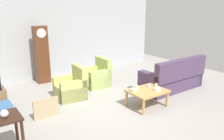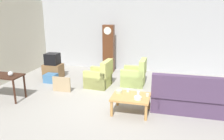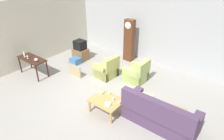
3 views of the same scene
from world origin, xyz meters
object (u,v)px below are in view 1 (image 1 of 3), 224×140
(framed_picture_leaning, at_px, (46,108))
(storage_box_blue, at_px, (3,109))
(glass_dome_cloche, at_px, (4,114))
(cup_cream_tall, at_px, (156,85))
(coffee_table_wood, at_px, (147,92))
(cup_white_porcelain, at_px, (137,87))
(grandfather_clock, at_px, (42,55))
(couch_floral, at_px, (173,79))
(armchair_olive_far, at_px, (97,77))
(bowl_white_stacked, at_px, (157,89))
(cup_blue_rimmed, at_px, (149,86))
(bowl_shallow_green, at_px, (133,90))
(armchair_olive_near, at_px, (72,88))

(framed_picture_leaning, distance_m, storage_box_blue, 1.12)
(glass_dome_cloche, relative_size, cup_cream_tall, 1.64)
(coffee_table_wood, relative_size, cup_white_porcelain, 11.39)
(grandfather_clock, bearing_deg, cup_cream_tall, -60.36)
(couch_floral, relative_size, glass_dome_cloche, 15.02)
(couch_floral, height_order, grandfather_clock, grandfather_clock)
(armchair_olive_far, distance_m, framed_picture_leaning, 2.48)
(cup_cream_tall, bearing_deg, bowl_white_stacked, -129.74)
(cup_cream_tall, bearing_deg, cup_blue_rimmed, 172.68)
(grandfather_clock, bearing_deg, storage_box_blue, -132.21)
(couch_floral, xyz_separation_m, armchair_olive_far, (-1.77, 1.67, -0.05))
(cup_cream_tall, bearing_deg, bowl_shallow_green, 174.85)
(armchair_olive_far, height_order, glass_dome_cloche, armchair_olive_far)
(framed_picture_leaning, distance_m, bowl_shallow_green, 2.19)
(grandfather_clock, distance_m, cup_blue_rimmed, 3.83)
(cup_cream_tall, xyz_separation_m, bowl_shallow_green, (-0.76, 0.07, -0.00))
(bowl_white_stacked, distance_m, bowl_shallow_green, 0.63)
(cup_white_porcelain, distance_m, cup_blue_rimmed, 0.34)
(cup_white_porcelain, xyz_separation_m, bowl_shallow_green, (-0.23, -0.12, -0.00))
(cup_white_porcelain, distance_m, bowl_shallow_green, 0.26)
(framed_picture_leaning, bearing_deg, grandfather_clock, 71.90)
(glass_dome_cloche, height_order, bowl_shallow_green, glass_dome_cloche)
(coffee_table_wood, relative_size, grandfather_clock, 0.50)
(cup_blue_rimmed, bearing_deg, grandfather_clock, 116.78)
(armchair_olive_near, height_order, cup_cream_tall, armchair_olive_near)
(cup_blue_rimmed, xyz_separation_m, bowl_shallow_green, (-0.52, 0.04, -0.01))
(couch_floral, height_order, cup_blue_rimmed, couch_floral)
(coffee_table_wood, bearing_deg, framed_picture_leaning, 159.27)
(armchair_olive_near, bearing_deg, bowl_shallow_green, -56.18)
(armchair_olive_near, distance_m, storage_box_blue, 1.85)
(cup_cream_tall, bearing_deg, armchair_olive_far, 107.32)
(armchair_olive_far, relative_size, framed_picture_leaning, 1.53)
(grandfather_clock, height_order, cup_blue_rimmed, grandfather_clock)
(glass_dome_cloche, bearing_deg, coffee_table_wood, 1.45)
(cup_blue_rimmed, height_order, bowl_white_stacked, cup_blue_rimmed)
(framed_picture_leaning, relative_size, glass_dome_cloche, 4.29)
(coffee_table_wood, relative_size, glass_dome_cloche, 6.87)
(coffee_table_wood, distance_m, storage_box_blue, 3.62)
(storage_box_blue, bearing_deg, couch_floral, -14.42)
(armchair_olive_near, height_order, armchair_olive_far, same)
(couch_floral, distance_m, armchair_olive_far, 2.44)
(couch_floral, bearing_deg, cup_white_porcelain, -174.02)
(storage_box_blue, relative_size, glass_dome_cloche, 2.97)
(grandfather_clock, height_order, cup_cream_tall, grandfather_clock)
(bowl_white_stacked, bearing_deg, glass_dome_cloche, 178.70)
(couch_floral, bearing_deg, armchair_olive_near, 157.33)
(cup_white_porcelain, distance_m, cup_cream_tall, 0.57)
(couch_floral, xyz_separation_m, grandfather_clock, (-3.08, 3.06, 0.62))
(framed_picture_leaning, distance_m, glass_dome_cloche, 1.55)
(framed_picture_leaning, height_order, storage_box_blue, framed_picture_leaning)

